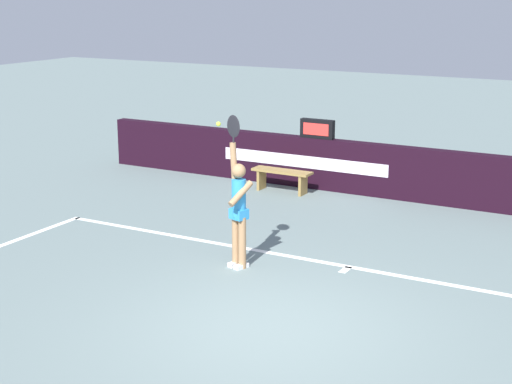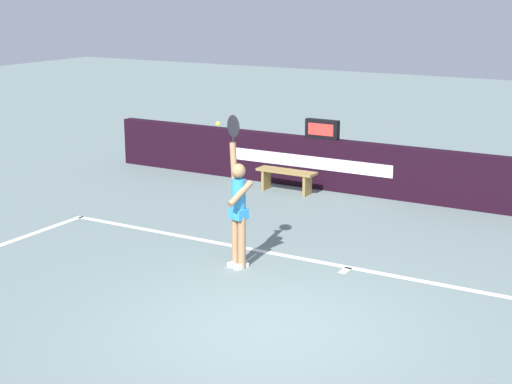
{
  "view_description": "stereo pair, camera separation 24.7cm",
  "coord_description": "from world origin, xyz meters",
  "px_view_note": "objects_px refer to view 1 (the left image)",
  "views": [
    {
      "loc": [
        4.28,
        -8.21,
        4.2
      ],
      "look_at": [
        -1.34,
        2.0,
        1.17
      ],
      "focal_mm": 55.02,
      "sensor_mm": 36.0,
      "label": 1
    },
    {
      "loc": [
        4.5,
        -8.09,
        4.2
      ],
      "look_at": [
        -1.34,
        2.0,
        1.17
      ],
      "focal_mm": 55.02,
      "sensor_mm": 36.0,
      "label": 2
    }
  ],
  "objects_px": {
    "tennis_player": "(238,206)",
    "tennis_ball": "(218,124)",
    "courtside_bench_near": "(282,176)",
    "speed_display": "(317,129)"
  },
  "relations": [
    {
      "from": "tennis_player",
      "to": "tennis_ball",
      "type": "xyz_separation_m",
      "value": [
        -0.14,
        -0.33,
        1.31
      ]
    },
    {
      "from": "tennis_player",
      "to": "courtside_bench_near",
      "type": "bearing_deg",
      "value": 108.83
    },
    {
      "from": "speed_display",
      "to": "courtside_bench_near",
      "type": "xyz_separation_m",
      "value": [
        -0.5,
        -0.65,
        -0.95
      ]
    },
    {
      "from": "tennis_ball",
      "to": "tennis_player",
      "type": "bearing_deg",
      "value": 67.17
    },
    {
      "from": "speed_display",
      "to": "tennis_player",
      "type": "relative_size",
      "value": 0.32
    },
    {
      "from": "tennis_player",
      "to": "tennis_ball",
      "type": "height_order",
      "value": "tennis_player"
    },
    {
      "from": "speed_display",
      "to": "tennis_player",
      "type": "bearing_deg",
      "value": -78.76
    },
    {
      "from": "tennis_player",
      "to": "courtside_bench_near",
      "type": "height_order",
      "value": "tennis_player"
    },
    {
      "from": "tennis_player",
      "to": "courtside_bench_near",
      "type": "xyz_separation_m",
      "value": [
        -1.52,
        4.46,
        -0.62
      ]
    },
    {
      "from": "tennis_player",
      "to": "courtside_bench_near",
      "type": "distance_m",
      "value": 4.75
    }
  ]
}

